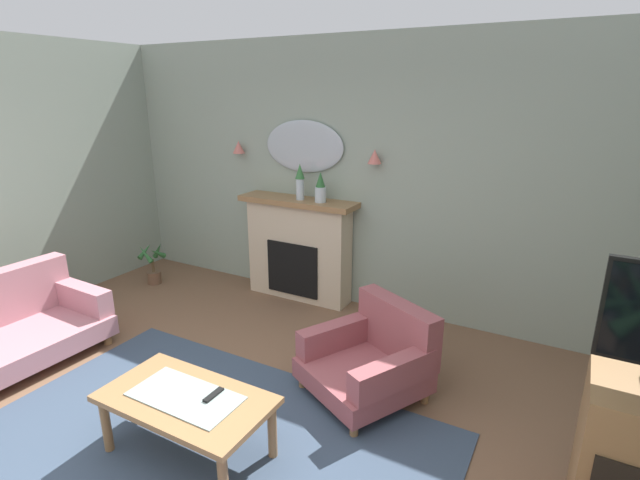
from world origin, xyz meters
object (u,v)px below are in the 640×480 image
at_px(wall_sconce_right, 375,157).
at_px(tv_remote, 214,395).
at_px(wall_sconce_left, 239,147).
at_px(fireplace, 298,250).
at_px(coffee_table, 186,404).
at_px(mantel_vase_centre, 300,181).
at_px(wall_mirror, 304,146).
at_px(potted_plant_small_fern, 153,265).
at_px(armchair_beside_couch, 373,357).
at_px(mantel_vase_left, 320,188).

bearing_deg(wall_sconce_right, tv_remote, -89.98).
bearing_deg(wall_sconce_left, fireplace, -6.16).
xyz_separation_m(fireplace, coffee_table, (0.69, -2.50, -0.19)).
xyz_separation_m(mantel_vase_centre, wall_mirror, (-0.05, 0.17, 0.34)).
bearing_deg(wall_sconce_left, mantel_vase_centre, -7.59).
bearing_deg(mantel_vase_centre, wall_sconce_right, 8.53).
height_order(mantel_vase_centre, coffee_table, mantel_vase_centre).
relative_size(wall_sconce_left, coffee_table, 0.13).
distance_m(tv_remote, potted_plant_small_fern, 3.24).
bearing_deg(armchair_beside_couch, mantel_vase_left, 132.72).
bearing_deg(coffee_table, tv_remote, 27.60).
bearing_deg(armchair_beside_couch, mantel_vase_centre, 138.30).
bearing_deg(potted_plant_small_fern, tv_remote, -35.72).
distance_m(mantel_vase_centre, coffee_table, 2.74).
bearing_deg(mantel_vase_left, potted_plant_small_fern, -166.44).
relative_size(mantel_vase_left, coffee_table, 0.29).
distance_m(wall_mirror, wall_sconce_right, 0.85).
bearing_deg(wall_sconce_right, mantel_vase_left, -167.69).
relative_size(fireplace, coffee_table, 1.24).
bearing_deg(wall_sconce_left, tv_remote, -55.88).
relative_size(fireplace, tv_remote, 8.50).
xyz_separation_m(wall_sconce_left, tv_remote, (1.70, -2.51, -1.21)).
relative_size(wall_mirror, coffee_table, 0.87).
xyz_separation_m(tv_remote, potted_plant_small_fern, (-2.63, 1.89, -0.22)).
bearing_deg(mantel_vase_left, mantel_vase_centre, -180.00).
distance_m(mantel_vase_centre, potted_plant_small_fern, 2.21).
bearing_deg(fireplace, tv_remote, -70.62).
xyz_separation_m(fireplace, potted_plant_small_fern, (-1.78, -0.53, -0.34)).
xyz_separation_m(coffee_table, tv_remote, (0.16, 0.08, 0.07)).
xyz_separation_m(fireplace, mantel_vase_centre, (0.05, -0.03, 0.80)).
height_order(mantel_vase_centre, tv_remote, mantel_vase_centre).
height_order(wall_mirror, armchair_beside_couch, wall_mirror).
distance_m(mantel_vase_centre, wall_sconce_left, 0.95).
relative_size(fireplace, wall_sconce_right, 9.71).
distance_m(wall_mirror, armchair_beside_couch, 2.48).
bearing_deg(potted_plant_small_fern, armchair_beside_couch, -13.13).
relative_size(coffee_table, armchair_beside_couch, 1.00).
bearing_deg(wall_sconce_right, wall_mirror, 176.63).
relative_size(wall_sconce_right, potted_plant_small_fern, 0.27).
distance_m(wall_sconce_right, potted_plant_small_fern, 3.05).
distance_m(mantel_vase_centre, wall_mirror, 0.39).
xyz_separation_m(wall_sconce_left, wall_sconce_right, (1.70, 0.00, 0.00)).
distance_m(coffee_table, armchair_beside_couch, 1.44).
bearing_deg(mantel_vase_left, wall_sconce_left, 174.04).
bearing_deg(armchair_beside_couch, fireplace, 138.66).
bearing_deg(wall_mirror, coffee_table, -75.34).
distance_m(fireplace, coffee_table, 2.60).
height_order(wall_sconce_left, wall_sconce_right, same).
xyz_separation_m(mantel_vase_left, wall_sconce_left, (-1.15, 0.12, 0.35)).
xyz_separation_m(mantel_vase_left, wall_sconce_right, (0.55, 0.12, 0.35)).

